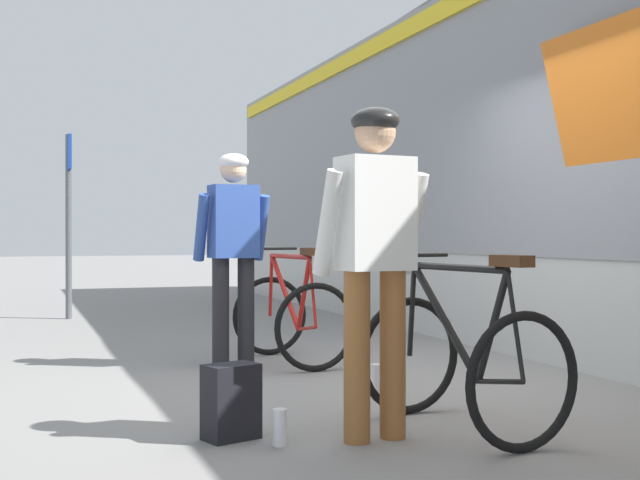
{
  "coord_description": "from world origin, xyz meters",
  "views": [
    {
      "loc": [
        -2.65,
        -5.57,
        1.08
      ],
      "look_at": [
        -0.47,
        0.38,
        1.05
      ],
      "focal_mm": 46.66,
      "sensor_mm": 36.0,
      "label": 1
    }
  ],
  "objects_px": {
    "water_bottle_near_the_bikes": "(376,380)",
    "water_bottle_by_the_backpack": "(280,427)",
    "bicycle_near_black": "(462,359)",
    "backpack_on_platform": "(231,402)",
    "cyclist_far_in_blue": "(233,239)",
    "bicycle_far_red": "(292,316)",
    "platform_sign_post": "(69,194)",
    "cyclist_near_in_white": "(375,241)"
  },
  "relations": [
    {
      "from": "water_bottle_near_the_bikes",
      "to": "cyclist_near_in_white",
      "type": "bearing_deg",
      "value": -114.28
    },
    {
      "from": "bicycle_far_red",
      "to": "water_bottle_near_the_bikes",
      "type": "bearing_deg",
      "value": -86.81
    },
    {
      "from": "cyclist_far_in_blue",
      "to": "bicycle_near_black",
      "type": "height_order",
      "value": "cyclist_far_in_blue"
    },
    {
      "from": "cyclist_near_in_white",
      "to": "bicycle_near_black",
      "type": "bearing_deg",
      "value": 0.3
    },
    {
      "from": "bicycle_near_black",
      "to": "water_bottle_by_the_backpack",
      "type": "xyz_separation_m",
      "value": [
        -1.03,
        0.06,
        -0.31
      ]
    },
    {
      "from": "cyclist_far_in_blue",
      "to": "water_bottle_by_the_backpack",
      "type": "distance_m",
      "value": 2.8
    },
    {
      "from": "water_bottle_near_the_bikes",
      "to": "water_bottle_by_the_backpack",
      "type": "xyz_separation_m",
      "value": [
        -1.01,
        -1.05,
        -0.01
      ]
    },
    {
      "from": "bicycle_near_black",
      "to": "water_bottle_by_the_backpack",
      "type": "distance_m",
      "value": 1.08
    },
    {
      "from": "water_bottle_by_the_backpack",
      "to": "platform_sign_post",
      "type": "bearing_deg",
      "value": 95.07
    },
    {
      "from": "bicycle_far_red",
      "to": "backpack_on_platform",
      "type": "distance_m",
      "value": 2.66
    },
    {
      "from": "cyclist_near_in_white",
      "to": "cyclist_far_in_blue",
      "type": "xyz_separation_m",
      "value": [
        -0.1,
        2.66,
        0.0
      ]
    },
    {
      "from": "platform_sign_post",
      "to": "water_bottle_by_the_backpack",
      "type": "bearing_deg",
      "value": -84.93
    },
    {
      "from": "bicycle_near_black",
      "to": "cyclist_far_in_blue",
      "type": "bearing_deg",
      "value": 103.28
    },
    {
      "from": "cyclist_near_in_white",
      "to": "bicycle_far_red",
      "type": "distance_m",
      "value": 2.79
    },
    {
      "from": "bicycle_near_black",
      "to": "platform_sign_post",
      "type": "bearing_deg",
      "value": 103.02
    },
    {
      "from": "backpack_on_platform",
      "to": "water_bottle_near_the_bikes",
      "type": "distance_m",
      "value": 1.48
    },
    {
      "from": "bicycle_far_red",
      "to": "water_bottle_by_the_backpack",
      "type": "height_order",
      "value": "bicycle_far_red"
    },
    {
      "from": "backpack_on_platform",
      "to": "platform_sign_post",
      "type": "xyz_separation_m",
      "value": [
        -0.43,
        6.95,
        1.42
      ]
    },
    {
      "from": "backpack_on_platform",
      "to": "water_bottle_by_the_backpack",
      "type": "relative_size",
      "value": 2.11
    },
    {
      "from": "cyclist_near_in_white",
      "to": "bicycle_far_red",
      "type": "bearing_deg",
      "value": 81.19
    },
    {
      "from": "cyclist_near_in_white",
      "to": "backpack_on_platform",
      "type": "relative_size",
      "value": 4.4
    },
    {
      "from": "backpack_on_platform",
      "to": "cyclist_far_in_blue",
      "type": "bearing_deg",
      "value": 57.21
    },
    {
      "from": "backpack_on_platform",
      "to": "bicycle_far_red",
      "type": "bearing_deg",
      "value": 46.49
    },
    {
      "from": "water_bottle_near_the_bikes",
      "to": "water_bottle_by_the_backpack",
      "type": "height_order",
      "value": "water_bottle_near_the_bikes"
    },
    {
      "from": "cyclist_far_in_blue",
      "to": "water_bottle_by_the_backpack",
      "type": "relative_size",
      "value": 9.28
    },
    {
      "from": "water_bottle_near_the_bikes",
      "to": "backpack_on_platform",
      "type": "bearing_deg",
      "value": -145.44
    },
    {
      "from": "water_bottle_by_the_backpack",
      "to": "bicycle_near_black",
      "type": "bearing_deg",
      "value": -3.12
    },
    {
      "from": "cyclist_near_in_white",
      "to": "cyclist_far_in_blue",
      "type": "bearing_deg",
      "value": 92.17
    },
    {
      "from": "bicycle_near_black",
      "to": "water_bottle_by_the_backpack",
      "type": "relative_size",
      "value": 6.06
    },
    {
      "from": "bicycle_far_red",
      "to": "water_bottle_by_the_backpack",
      "type": "xyz_separation_m",
      "value": [
        -0.92,
        -2.62,
        -0.31
      ]
    },
    {
      "from": "cyclist_near_in_white",
      "to": "platform_sign_post",
      "type": "height_order",
      "value": "platform_sign_post"
    },
    {
      "from": "cyclist_near_in_white",
      "to": "platform_sign_post",
      "type": "distance_m",
      "value": 7.34
    },
    {
      "from": "bicycle_far_red",
      "to": "backpack_on_platform",
      "type": "xyz_separation_m",
      "value": [
        -1.13,
        -2.4,
        -0.2
      ]
    },
    {
      "from": "cyclist_near_in_white",
      "to": "platform_sign_post",
      "type": "relative_size",
      "value": 0.73
    },
    {
      "from": "bicycle_near_black",
      "to": "bicycle_far_red",
      "type": "xyz_separation_m",
      "value": [
        -0.11,
        2.68,
        0.0
      ]
    },
    {
      "from": "water_bottle_near_the_bikes",
      "to": "platform_sign_post",
      "type": "bearing_deg",
      "value": 105.08
    },
    {
      "from": "water_bottle_by_the_backpack",
      "to": "platform_sign_post",
      "type": "height_order",
      "value": "platform_sign_post"
    },
    {
      "from": "cyclist_near_in_white",
      "to": "bicycle_near_black",
      "type": "distance_m",
      "value": 0.84
    },
    {
      "from": "bicycle_near_black",
      "to": "water_bottle_near_the_bikes",
      "type": "height_order",
      "value": "bicycle_near_black"
    },
    {
      "from": "cyclist_near_in_white",
      "to": "platform_sign_post",
      "type": "xyz_separation_m",
      "value": [
        -1.15,
        7.23,
        0.57
      ]
    },
    {
      "from": "bicycle_far_red",
      "to": "backpack_on_platform",
      "type": "bearing_deg",
      "value": -115.12
    },
    {
      "from": "cyclist_far_in_blue",
      "to": "bicycle_near_black",
      "type": "xyz_separation_m",
      "value": [
        0.63,
        -2.65,
        -0.65
      ]
    }
  ]
}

